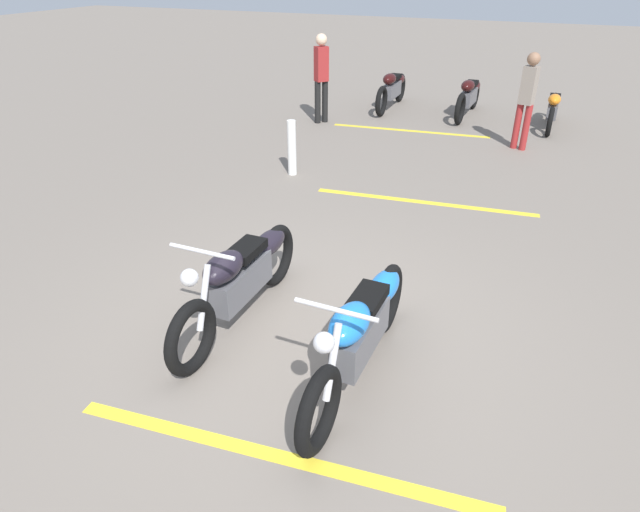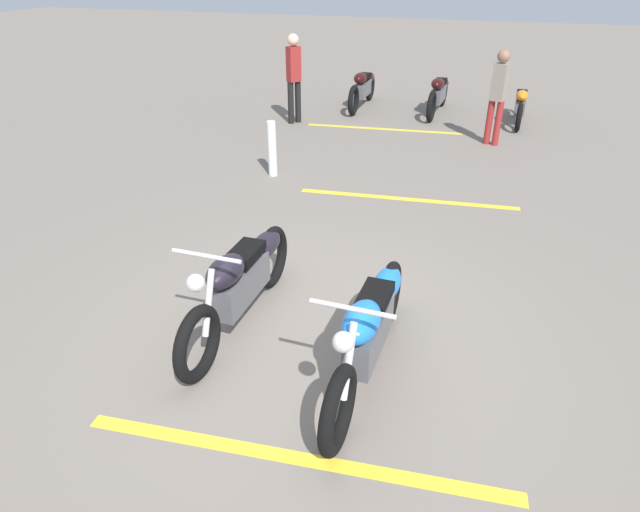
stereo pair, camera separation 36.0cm
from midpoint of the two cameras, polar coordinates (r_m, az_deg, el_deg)
name	(u,v)px [view 2 (the right image)]	position (r m, az deg, el deg)	size (l,w,h in m)	color
ground_plane	(308,334)	(5.21, -3.31, -8.25)	(60.00, 60.00, 0.00)	slate
motorcycle_bright_foreground	(369,328)	(4.50, 2.92, -7.66)	(2.23, 0.62, 1.04)	black
motorcycle_dark_foreground	(241,280)	(5.20, -10.26, -2.58)	(2.23, 0.62, 1.04)	black
motorcycle_row_far_left	(520,104)	(12.62, 19.52, 14.83)	(1.93, 0.25, 0.73)	black
motorcycle_row_left	(439,93)	(12.98, 11.57, 16.45)	(2.19, 0.32, 0.82)	black
motorcycle_row_center	(363,87)	(13.32, 3.73, 17.27)	(2.21, 0.28, 0.83)	black
bystander_near_row	(294,74)	(11.84, -3.69, 18.50)	(0.32, 0.31, 1.79)	black
bystander_secondary	(498,93)	(10.76, 17.27, 16.01)	(0.26, 0.29, 1.71)	maroon
bollard_post	(272,149)	(8.89, -6.24, 11.12)	(0.14, 0.14, 0.89)	white
parking_stripe_near	(294,457)	(4.15, -5.41, -20.40)	(3.20, 0.12, 0.01)	yellow
parking_stripe_mid	(407,199)	(8.12, 7.88, 5.93)	(3.20, 0.12, 0.01)	yellow
parking_stripe_far	(383,129)	(11.60, 5.79, 13.13)	(3.20, 0.12, 0.01)	yellow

